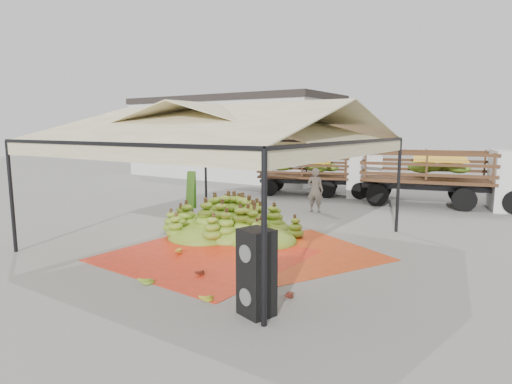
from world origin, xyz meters
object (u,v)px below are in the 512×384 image
Objects in this scene: banana_heap at (230,216)px; truck_left at (324,170)px; speaker_stack at (257,272)px; truck_right at (456,171)px; vendor at (315,190)px.

truck_left reaches higher than banana_heap.
banana_heap is at bearing -104.77° from truck_left.
truck_right is (1.12, 13.71, 0.71)m from speaker_stack.
truck_right reaches higher than vendor.
vendor is 0.28× the size of truck_left.
truck_left is (-1.57, 4.28, 0.37)m from vendor.
truck_left is 0.84× the size of truck_right.
truck_right reaches higher than banana_heap.
speaker_stack is at bearing -90.57° from truck_left.
truck_right reaches higher than speaker_stack.
banana_heap is 0.70× the size of truck_right.
vendor is (0.69, 4.77, 0.32)m from banana_heap.
truck_right is (5.11, 9.21, 0.94)m from banana_heap.
truck_right is at bearing -18.75° from truck_left.
vendor is at bearing -147.82° from truck_right.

